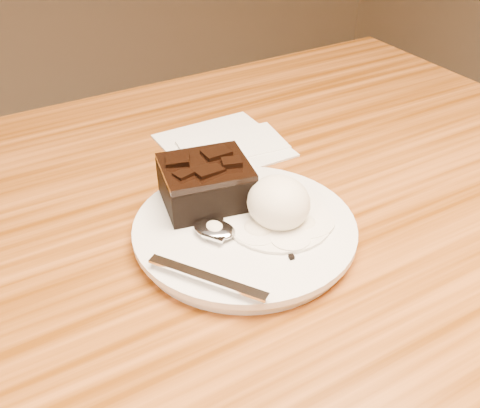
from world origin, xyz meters
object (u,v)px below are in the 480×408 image
spoon (215,231)px  napkin (223,144)px  brownie (206,186)px  ice_cream_scoop (279,203)px  plate (245,232)px

spoon → napkin: size_ratio=1.20×
brownie → ice_cream_scoop: 0.09m
plate → brownie: 0.07m
brownie → ice_cream_scoop: (0.05, -0.07, 0.00)m
plate → ice_cream_scoop: ice_cream_scoop is taller
ice_cream_scoop → spoon: 0.07m
plate → spoon: spoon is taller
brownie → napkin: (0.09, 0.13, -0.04)m
spoon → napkin: 0.22m
napkin → brownie: bearing=-125.4°
plate → brownie: bearing=105.3°
ice_cream_scoop → napkin: 0.21m
plate → napkin: 0.21m
ice_cream_scoop → napkin: (0.04, 0.20, -0.04)m
ice_cream_scoop → napkin: size_ratio=0.46×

